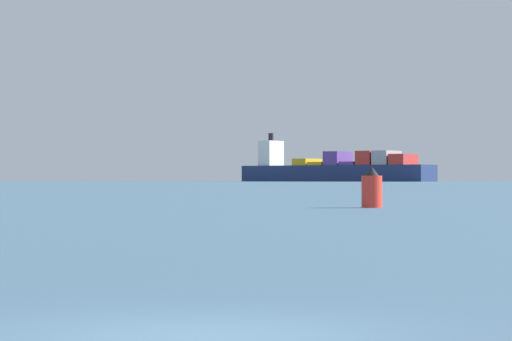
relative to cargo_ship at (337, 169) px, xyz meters
name	(u,v)px	position (x,y,z in m)	size (l,w,h in m)	color
ground_plane	(211,336)	(263.80, -855.68, -9.31)	(4000.00, 4000.00, 0.00)	#476B84
cargo_ship	(337,169)	(0.00, 0.00, 0.00)	(157.25, 62.02, 37.72)	navy
channel_buoy	(372,189)	(250.45, -801.73, -8.28)	(1.16, 1.16, 2.30)	red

